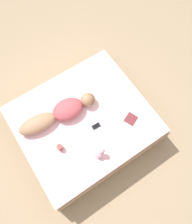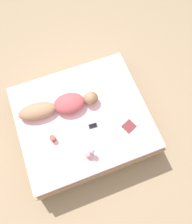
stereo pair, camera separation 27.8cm
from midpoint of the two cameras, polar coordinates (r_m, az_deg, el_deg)
name	(u,v)px [view 1 (the left image)]	position (r m, az deg, el deg)	size (l,w,h in m)	color
ground_plane	(85,128)	(3.88, -5.02, -4.46)	(12.00, 12.00, 0.00)	#9E8466
bed	(84,124)	(3.65, -5.33, -3.34)	(1.85, 2.09, 0.50)	tan
person	(60,113)	(3.39, -11.63, -0.45)	(0.42, 1.27, 0.21)	#A37556
open_magazine	(124,115)	(3.42, 5.02, -1.02)	(0.59, 0.45, 0.01)	white
coffee_mug	(60,147)	(3.29, -11.82, -9.31)	(0.11, 0.08, 0.10)	#993D33
cell_phone	(96,126)	(3.35, -2.34, -3.96)	(0.09, 0.14, 0.01)	#333842
plush_toy	(100,153)	(3.18, -1.59, -10.99)	(0.13, 0.15, 0.18)	#DB9EB2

